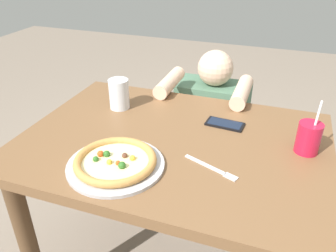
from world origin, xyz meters
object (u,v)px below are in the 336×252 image
fork (213,168)px  diner_seated (210,134)px  water_cup_clear (119,94)px  drink_cup_colored (309,138)px  cell_phone (225,124)px  pizza_near (115,162)px

fork → diner_seated: 0.89m
water_cup_clear → fork: size_ratio=0.67×
water_cup_clear → diner_seated: diner_seated is taller
water_cup_clear → diner_seated: 0.72m
drink_cup_colored → cell_phone: drink_cup_colored is taller
pizza_near → cell_phone: bearing=54.7°
cell_phone → water_cup_clear: bearing=179.8°
fork → cell_phone: 0.31m
pizza_near → water_cup_clear: bearing=114.8°
drink_cup_colored → cell_phone: bearing=162.7°
cell_phone → fork: bearing=-86.1°
cell_phone → drink_cup_colored: bearing=-17.3°
drink_cup_colored → cell_phone: 0.32m
drink_cup_colored → water_cup_clear: bearing=172.9°
water_cup_clear → fork: (0.49, -0.31, -0.06)m
drink_cup_colored → fork: size_ratio=1.01×
drink_cup_colored → diner_seated: size_ratio=0.22×
cell_phone → diner_seated: bearing=107.3°
water_cup_clear → diner_seated: bearing=57.4°
drink_cup_colored → diner_seated: 0.85m
cell_phone → diner_seated: size_ratio=0.17×
water_cup_clear → cell_phone: 0.47m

